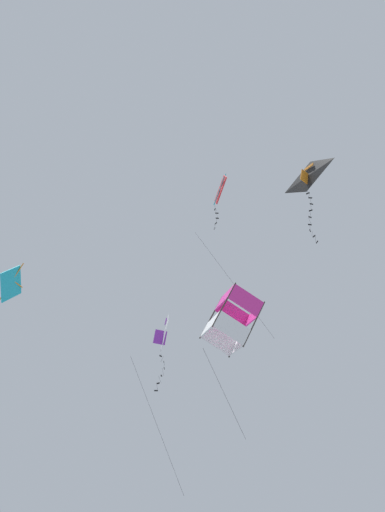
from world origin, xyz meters
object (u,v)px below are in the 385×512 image
Objects in this scene: kite_diamond_mid_left at (10,286)px; kite_delta_highest at (163,335)px; kite_delta_upper_right at (308,177)px; kite_box_near_left at (232,320)px; kite_diamond_near_right at (221,190)px.

kite_delta_highest is at bearing -56.04° from kite_diamond_mid_left.
kite_delta_upper_right is at bearing -91.49° from kite_diamond_mid_left.
kite_delta_highest is (-7.89, -1.13, -6.49)m from kite_delta_upper_right.
kite_diamond_mid_left is at bearing 60.14° from kite_delta_upper_right.
kite_diamond_near_right reaches higher than kite_box_near_left.
kite_delta_upper_right is (5.32, -0.43, -1.83)m from kite_diamond_near_right.
kite_box_near_left is 8.24m from kite_delta_upper_right.
kite_delta_highest is (1.66, 7.46, -0.35)m from kite_diamond_mid_left.
kite_diamond_mid_left is 2.09× the size of kite_delta_upper_right.
kite_box_near_left is 0.61× the size of kite_diamond_near_right.
kite_delta_upper_right is (9.55, 8.59, 6.14)m from kite_diamond_mid_left.
kite_diamond_near_right is 1.03× the size of kite_diamond_mid_left.
kite_delta_upper_right is (3.04, 2.39, 7.28)m from kite_box_near_left.
kite_diamond_mid_left is (-6.51, -6.20, 1.14)m from kite_box_near_left.
kite_box_near_left is at bearing 152.47° from kite_diamond_near_right.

